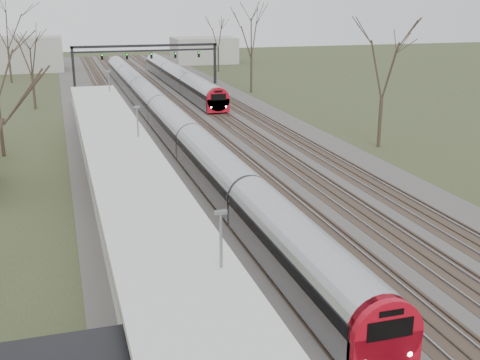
{
  "coord_description": "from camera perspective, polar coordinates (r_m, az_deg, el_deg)",
  "views": [
    {
      "loc": [
        -12.28,
        -3.23,
        12.48
      ],
      "look_at": [
        -2.28,
        29.8,
        2.0
      ],
      "focal_mm": 45.0,
      "sensor_mm": 36.0,
      "label": 1
    }
  ],
  "objects": [
    {
      "name": "train_near",
      "position": [
        61.95,
        -7.54,
        6.52
      ],
      "size": [
        2.62,
        90.21,
        3.05
      ],
      "color": "#A6A9B0",
      "rests_on": "ground"
    },
    {
      "name": "platform",
      "position": [
        42.58,
        -11.8,
        0.18
      ],
      "size": [
        3.5,
        69.0,
        1.0
      ],
      "primitive_type": "cube",
      "color": "#9E9B93",
      "rests_on": "ground"
    },
    {
      "name": "track_bed",
      "position": [
        60.84,
        -4.6,
        5.06
      ],
      "size": [
        24.0,
        160.0,
        0.22
      ],
      "color": "#474442",
      "rests_on": "ground"
    },
    {
      "name": "canopy",
      "position": [
        37.35,
        -11.45,
        3.32
      ],
      "size": [
        4.1,
        50.0,
        3.11
      ],
      "color": "slate",
      "rests_on": "platform"
    },
    {
      "name": "train_far",
      "position": [
        88.32,
        -5.84,
        9.65
      ],
      "size": [
        2.62,
        45.21,
        3.05
      ],
      "color": "#A6A9B0",
      "rests_on": "ground"
    },
    {
      "name": "tree_east_far",
      "position": [
        52.57,
        13.49,
        10.77
      ],
      "size": [
        5.0,
        5.0,
        10.3
      ],
      "color": "#2D231C",
      "rests_on": "ground"
    },
    {
      "name": "signal_gantry",
      "position": [
        89.43,
        -8.89,
        11.84
      ],
      "size": [
        21.0,
        0.59,
        6.08
      ],
      "color": "black",
      "rests_on": "ground"
    }
  ]
}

